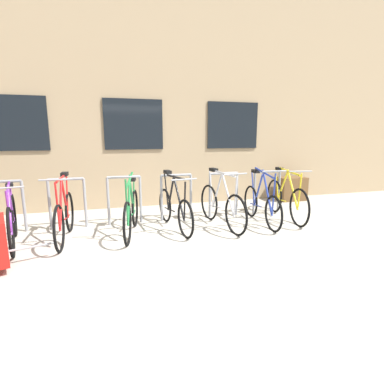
# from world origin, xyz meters

# --- Properties ---
(ground_plane) EXTENTS (42.00, 42.00, 0.00)m
(ground_plane) POSITION_xyz_m (0.00, 0.00, 0.00)
(ground_plane) COLOR #B2ADA0
(storefront_building) EXTENTS (28.00, 6.11, 6.87)m
(storefront_building) POSITION_xyz_m (0.00, 6.24, 3.43)
(storefront_building) COLOR tan
(storefront_building) RESTS_ON ground
(bike_rack) EXTENTS (6.64, 0.05, 0.92)m
(bike_rack) POSITION_xyz_m (-0.33, 1.90, 0.56)
(bike_rack) COLOR gray
(bike_rack) RESTS_ON ground
(bicycle_purple) EXTENTS (0.54, 1.69, 0.99)m
(bicycle_purple) POSITION_xyz_m (-2.04, 1.25, 0.39)
(bicycle_purple) COLOR black
(bicycle_purple) RESTS_ON ground
(bicycle_silver) EXTENTS (0.44, 1.74, 1.06)m
(bicycle_silver) POSITION_xyz_m (1.38, 1.27, 0.39)
(bicycle_silver) COLOR black
(bicycle_silver) RESTS_ON ground
(bicycle_green) EXTENTS (0.49, 1.64, 1.08)m
(bicycle_green) POSITION_xyz_m (-0.25, 1.26, 0.38)
(bicycle_green) COLOR black
(bicycle_green) RESTS_ON ground
(bicycle_black) EXTENTS (0.44, 1.69, 1.04)m
(bicycle_black) POSITION_xyz_m (0.52, 1.37, 0.37)
(bicycle_black) COLOR black
(bicycle_black) RESTS_ON ground
(bicycle_yellow) EXTENTS (0.44, 1.81, 1.05)m
(bicycle_yellow) POSITION_xyz_m (2.84, 1.42, 0.40)
(bicycle_yellow) COLOR black
(bicycle_yellow) RESTS_ON ground
(bicycle_red) EXTENTS (0.44, 1.67, 1.08)m
(bicycle_red) POSITION_xyz_m (-1.30, 1.27, 0.39)
(bicycle_red) COLOR black
(bicycle_red) RESTS_ON ground
(bicycle_blue) EXTENTS (0.44, 1.68, 1.09)m
(bicycle_blue) POSITION_xyz_m (2.20, 1.26, 0.37)
(bicycle_blue) COLOR black
(bicycle_blue) RESTS_ON ground
(planter_box) EXTENTS (0.70, 0.44, 0.60)m
(planter_box) POSITION_xyz_m (3.94, 2.85, 0.30)
(planter_box) COLOR brown
(planter_box) RESTS_ON ground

